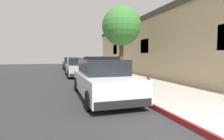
{
  "coord_description": "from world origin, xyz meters",
  "views": [
    {
      "loc": [
        -2.99,
        -2.76,
        1.69
      ],
      "look_at": [
        -0.3,
        5.85,
        1.0
      ],
      "focal_mm": 28.83,
      "sensor_mm": 36.0,
      "label": 1
    }
  ],
  "objects": [
    {
      "name": "street_tree",
      "position": [
        1.0,
        8.0,
        3.56
      ],
      "size": [
        2.45,
        2.45,
        4.66
      ],
      "color": "brown",
      "rests_on": "sidewalk_pavement"
    },
    {
      "name": "sidewalk_pavement",
      "position": [
        1.85,
        10.0,
        0.08
      ],
      "size": [
        3.69,
        60.0,
        0.15
      ],
      "primitive_type": "cube",
      "color": "#ADA89E",
      "rests_on": "ground"
    },
    {
      "name": "ground_plane",
      "position": [
        -4.15,
        10.0,
        -0.1
      ],
      "size": [
        30.73,
        60.0,
        0.2
      ],
      "primitive_type": "cube",
      "color": "#2B2B2D"
    },
    {
      "name": "parked_car_silver_ahead",
      "position": [
        -1.21,
        12.81,
        0.74
      ],
      "size": [
        1.94,
        4.84,
        1.56
      ],
      "color": "#B2B5BA",
      "rests_on": "ground"
    },
    {
      "name": "fire_hydrant",
      "position": [
        0.56,
        3.7,
        0.5
      ],
      "size": [
        0.44,
        0.4,
        0.76
      ],
      "color": "#4C4C51",
      "rests_on": "sidewalk_pavement"
    },
    {
      "name": "parked_car_dark_far",
      "position": [
        -1.15,
        21.22,
        0.74
      ],
      "size": [
        1.94,
        4.84,
        1.56
      ],
      "color": "black",
      "rests_on": "ground"
    },
    {
      "name": "police_cruiser",
      "position": [
        -1.16,
        4.39,
        0.74
      ],
      "size": [
        1.94,
        4.84,
        1.68
      ],
      "color": "white",
      "rests_on": "ground"
    },
    {
      "name": "storefront_building",
      "position": [
        6.53,
        10.07,
        2.45
      ],
      "size": [
        5.91,
        26.48,
        4.88
      ],
      "color": "tan",
      "rests_on": "ground"
    },
    {
      "name": "curb_painted_edge",
      "position": [
        -0.04,
        10.0,
        0.08
      ],
      "size": [
        0.08,
        60.0,
        0.15
      ],
      "primitive_type": "cube",
      "color": "maroon",
      "rests_on": "ground"
    }
  ]
}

